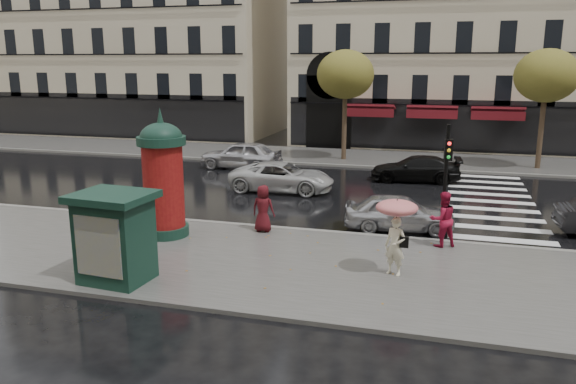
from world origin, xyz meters
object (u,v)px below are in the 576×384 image
(newsstand, at_px, (115,236))
(morris_column, at_px, (163,175))
(woman_umbrella, at_px, (396,224))
(car_white, at_px, (282,177))
(car_black, at_px, (415,169))
(man_burgundy, at_px, (263,208))
(car_far_silver, at_px, (241,155))
(traffic_light, at_px, (446,173))
(woman_red, at_px, (443,219))
(car_silver, at_px, (399,212))

(newsstand, bearing_deg, morris_column, 99.58)
(woman_umbrella, bearing_deg, car_white, 122.35)
(woman_umbrella, distance_m, car_black, 13.62)
(morris_column, xyz_separation_m, car_black, (7.71, 11.99, -1.56))
(man_burgundy, bearing_deg, car_far_silver, -63.00)
(traffic_light, xyz_separation_m, newsstand, (-8.48, -5.73, -1.10))
(car_white, bearing_deg, morris_column, 165.57)
(man_burgundy, distance_m, morris_column, 3.60)
(woman_red, distance_m, morris_column, 9.32)
(man_burgundy, relative_size, car_white, 0.34)
(newsstand, bearing_deg, car_white, 84.63)
(newsstand, bearing_deg, traffic_light, 34.04)
(woman_umbrella, height_order, woman_red, woman_umbrella)
(car_silver, bearing_deg, morris_column, 105.63)
(car_white, relative_size, car_far_silver, 1.05)
(man_burgundy, distance_m, traffic_light, 6.27)
(woman_umbrella, bearing_deg, man_burgundy, 148.73)
(traffic_light, bearing_deg, car_silver, 135.91)
(car_silver, bearing_deg, traffic_light, -140.73)
(man_burgundy, xyz_separation_m, morris_column, (-3.10, -1.33, 1.26))
(car_black, bearing_deg, woman_umbrella, -4.21)
(woman_umbrella, xyz_separation_m, woman_red, (1.24, 2.93, -0.56))
(morris_column, distance_m, car_silver, 8.40)
(woman_red, relative_size, car_silver, 0.46)
(car_silver, bearing_deg, car_far_silver, 38.12)
(traffic_light, relative_size, car_black, 0.87)
(woman_umbrella, xyz_separation_m, car_white, (-6.09, 9.62, -0.90))
(man_burgundy, xyz_separation_m, traffic_light, (6.07, 0.33, 1.53))
(newsstand, xyz_separation_m, car_silver, (6.95, 7.20, -0.71))
(car_silver, height_order, car_black, car_silver)
(traffic_light, height_order, car_white, traffic_light)
(newsstand, height_order, car_silver, newsstand)
(morris_column, distance_m, car_black, 14.34)
(woman_umbrella, height_order, traffic_light, traffic_light)
(woman_umbrella, bearing_deg, car_black, 90.84)
(newsstand, bearing_deg, car_far_silver, 99.10)
(car_silver, bearing_deg, woman_umbrella, 176.66)
(woman_red, xyz_separation_m, car_black, (-1.44, 10.66, -0.38))
(car_silver, height_order, car_far_silver, car_far_silver)
(man_burgundy, relative_size, newsstand, 0.68)
(morris_column, height_order, car_silver, morris_column)
(car_white, bearing_deg, car_far_silver, 36.76)
(man_burgundy, height_order, car_far_silver, man_burgundy)
(traffic_light, bearing_deg, car_far_silver, 134.91)
(woman_umbrella, relative_size, car_silver, 0.57)
(traffic_light, relative_size, car_silver, 1.00)
(traffic_light, distance_m, car_white, 9.88)
(woman_red, xyz_separation_m, man_burgundy, (-6.05, 0.00, -0.08))
(car_white, relative_size, car_black, 1.09)
(morris_column, bearing_deg, car_silver, 22.26)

